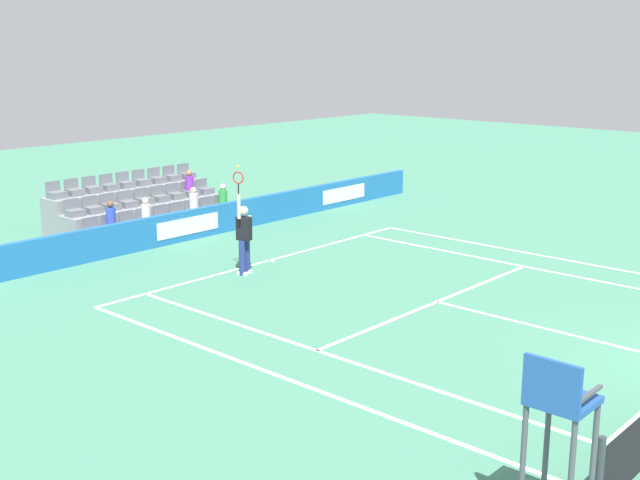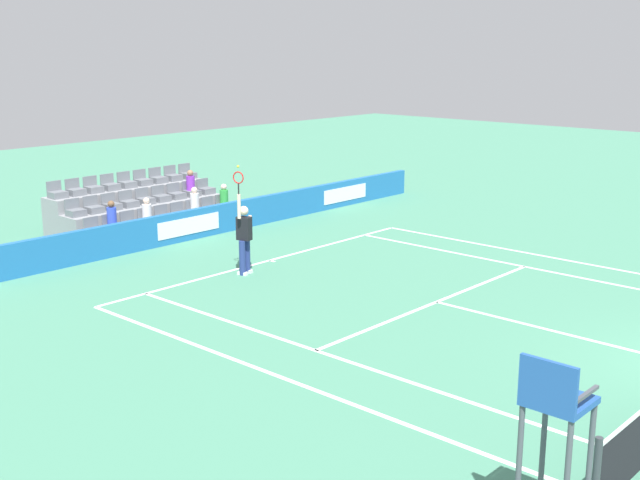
# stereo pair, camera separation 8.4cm
# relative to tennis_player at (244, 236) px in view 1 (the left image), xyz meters

# --- Properties ---
(line_baseline) EXTENTS (10.97, 0.10, 0.01)m
(line_baseline) POSITION_rel_tennis_player_xyz_m (-1.36, -0.48, -0.99)
(line_baseline) COLOR white
(line_baseline) RESTS_ON ground
(line_service) EXTENTS (8.23, 0.10, 0.01)m
(line_service) POSITION_rel_tennis_player_xyz_m (-1.36, 5.01, -0.99)
(line_service) COLOR white
(line_service) RESTS_ON ground
(line_centre_service) EXTENTS (0.10, 6.40, 0.01)m
(line_centre_service) POSITION_rel_tennis_player_xyz_m (-1.36, 8.21, -0.99)
(line_centre_service) COLOR white
(line_centre_service) RESTS_ON ground
(line_singles_sideline_left) EXTENTS (0.10, 11.89, 0.01)m
(line_singles_sideline_left) POSITION_rel_tennis_player_xyz_m (2.76, 5.46, -0.99)
(line_singles_sideline_left) COLOR white
(line_singles_sideline_left) RESTS_ON ground
(line_singles_sideline_right) EXTENTS (0.10, 11.89, 0.01)m
(line_singles_sideline_right) POSITION_rel_tennis_player_xyz_m (-5.47, 5.46, -0.99)
(line_singles_sideline_right) COLOR white
(line_singles_sideline_right) RESTS_ON ground
(line_doubles_sideline_left) EXTENTS (0.10, 11.89, 0.01)m
(line_doubles_sideline_left) POSITION_rel_tennis_player_xyz_m (4.13, 5.46, -0.99)
(line_doubles_sideline_left) COLOR white
(line_doubles_sideline_left) RESTS_ON ground
(line_doubles_sideline_right) EXTENTS (0.10, 11.89, 0.01)m
(line_doubles_sideline_right) POSITION_rel_tennis_player_xyz_m (-6.84, 5.46, -0.99)
(line_doubles_sideline_right) COLOR white
(line_doubles_sideline_right) RESTS_ON ground
(line_centre_mark) EXTENTS (0.10, 0.20, 0.01)m
(line_centre_mark) POSITION_rel_tennis_player_xyz_m (-1.36, -0.38, -0.99)
(line_centre_mark) COLOR white
(line_centre_mark) RESTS_ON ground
(sponsor_barrier) EXTENTS (21.68, 0.22, 0.91)m
(sponsor_barrier) POSITION_rel_tennis_player_xyz_m (-1.36, -4.03, -0.54)
(sponsor_barrier) COLOR #1E66AD
(sponsor_barrier) RESTS_ON ground
(tennis_player) EXTENTS (0.54, 0.42, 2.85)m
(tennis_player) POSITION_rel_tennis_player_xyz_m (0.00, 0.00, 0.00)
(tennis_player) COLOR navy
(tennis_player) RESTS_ON ground
(umpire_chair) EXTENTS (0.70, 0.70, 2.34)m
(umpire_chair) POSITION_rel_tennis_player_xyz_m (5.41, 11.19, 0.53)
(umpire_chair) COLOR #474C54
(umpire_chair) RESTS_ON ground
(stadium_stand) EXTENTS (5.58, 2.85, 1.76)m
(stadium_stand) POSITION_rel_tennis_player_xyz_m (-1.36, -6.34, -0.45)
(stadium_stand) COLOR gray
(stadium_stand) RESTS_ON ground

